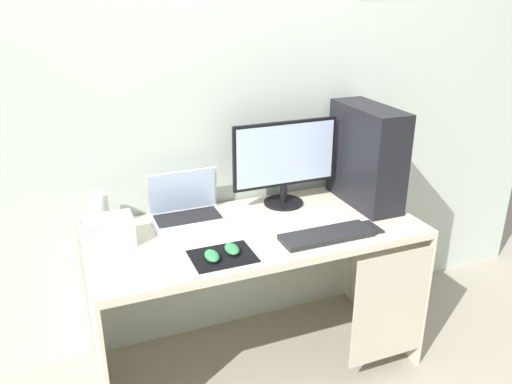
# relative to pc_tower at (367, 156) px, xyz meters

# --- Properties ---
(ground_plane) EXTENTS (8.00, 8.00, 0.00)m
(ground_plane) POSITION_rel_pc_tower_xyz_m (-0.63, -0.08, -1.00)
(ground_plane) COLOR #9E9384
(wall_back) EXTENTS (4.00, 0.05, 2.60)m
(wall_back) POSITION_rel_pc_tower_xyz_m (-0.63, 0.30, 0.30)
(wall_back) COLOR beige
(wall_back) RESTS_ON ground_plane
(desk) EXTENTS (1.52, 0.69, 0.76)m
(desk) POSITION_rel_pc_tower_xyz_m (-0.61, -0.09, -0.40)
(desk) COLOR beige
(desk) RESTS_ON ground_plane
(pc_tower) EXTENTS (0.18, 0.46, 0.50)m
(pc_tower) POSITION_rel_pc_tower_xyz_m (0.00, 0.00, 0.00)
(pc_tower) COLOR black
(pc_tower) RESTS_ON desk
(monitor) EXTENTS (0.55, 0.20, 0.43)m
(monitor) POSITION_rel_pc_tower_xyz_m (-0.39, 0.12, -0.02)
(monitor) COLOR black
(monitor) RESTS_ON desk
(laptop) EXTENTS (0.35, 0.24, 0.22)m
(laptop) POSITION_rel_pc_tower_xyz_m (-0.90, 0.14, -0.20)
(laptop) COLOR silver
(laptop) RESTS_ON desk
(speaker) EXTENTS (0.08, 0.08, 0.18)m
(speaker) POSITION_rel_pc_tower_xyz_m (-1.29, 0.17, -0.16)
(speaker) COLOR white
(speaker) RESTS_ON desk
(projector) EXTENTS (0.20, 0.14, 0.12)m
(projector) POSITION_rel_pc_tower_xyz_m (-1.27, 0.01, -0.19)
(projector) COLOR #B7BCC6
(projector) RESTS_ON desk
(keyboard) EXTENTS (0.42, 0.14, 0.02)m
(keyboard) POSITION_rel_pc_tower_xyz_m (-0.38, -0.29, -0.24)
(keyboard) COLOR #232326
(keyboard) RESTS_ON desk
(mousepad) EXTENTS (0.26, 0.20, 0.00)m
(mousepad) POSITION_rel_pc_tower_xyz_m (-0.86, -0.28, -0.25)
(mousepad) COLOR black
(mousepad) RESTS_ON desk
(mouse_left) EXTENTS (0.06, 0.10, 0.03)m
(mouse_left) POSITION_rel_pc_tower_xyz_m (-0.81, -0.27, -0.23)
(mouse_left) COLOR #338C4C
(mouse_left) RESTS_ON mousepad
(mouse_right) EXTENTS (0.06, 0.10, 0.03)m
(mouse_right) POSITION_rel_pc_tower_xyz_m (-0.91, -0.30, -0.23)
(mouse_right) COLOR #338C4C
(mouse_right) RESTS_ON mousepad
(cell_phone) EXTENTS (0.07, 0.13, 0.01)m
(cell_phone) POSITION_rel_pc_tower_xyz_m (-0.14, -0.28, -0.24)
(cell_phone) COLOR #232326
(cell_phone) RESTS_ON desk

